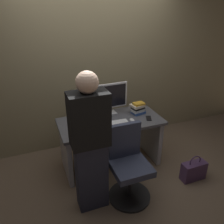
{
  "coord_description": "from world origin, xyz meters",
  "views": [
    {
      "loc": [
        -0.99,
        -2.63,
        2.2
      ],
      "look_at": [
        0.0,
        -0.05,
        0.88
      ],
      "focal_mm": 37.02,
      "sensor_mm": 36.0,
      "label": 1
    }
  ],
  "objects_px": {
    "cup_by_monitor": "(74,118)",
    "cell_phone": "(149,118)",
    "keyboard": "(112,124)",
    "desk": "(111,134)",
    "book_stack": "(138,108)",
    "handbag": "(193,171)",
    "monitor": "(109,97)",
    "cup_near_keyboard": "(80,128)",
    "person_at_desk": "(90,145)",
    "office_chair": "(128,167)",
    "mouse": "(132,120)"
  },
  "relations": [
    {
      "from": "person_at_desk",
      "to": "handbag",
      "type": "relative_size",
      "value": 4.34
    },
    {
      "from": "mouse",
      "to": "book_stack",
      "type": "bearing_deg",
      "value": 46.65
    },
    {
      "from": "desk",
      "to": "cup_by_monitor",
      "type": "height_order",
      "value": "cup_by_monitor"
    },
    {
      "from": "desk",
      "to": "person_at_desk",
      "type": "relative_size",
      "value": 0.87
    },
    {
      "from": "keyboard",
      "to": "cup_by_monitor",
      "type": "relative_size",
      "value": 4.91
    },
    {
      "from": "desk",
      "to": "cup_near_keyboard",
      "type": "xyz_separation_m",
      "value": [
        -0.46,
        -0.13,
        0.27
      ]
    },
    {
      "from": "monitor",
      "to": "cup_by_monitor",
      "type": "relative_size",
      "value": 6.17
    },
    {
      "from": "desk",
      "to": "keyboard",
      "type": "height_order",
      "value": "keyboard"
    },
    {
      "from": "desk",
      "to": "mouse",
      "type": "xyz_separation_m",
      "value": [
        0.26,
        -0.13,
        0.24
      ]
    },
    {
      "from": "cup_by_monitor",
      "to": "handbag",
      "type": "distance_m",
      "value": 1.77
    },
    {
      "from": "person_at_desk",
      "to": "cup_near_keyboard",
      "type": "xyz_separation_m",
      "value": [
        0.01,
        0.51,
        -0.06
      ]
    },
    {
      "from": "desk",
      "to": "mouse",
      "type": "bearing_deg",
      "value": -26.09
    },
    {
      "from": "cup_near_keyboard",
      "to": "keyboard",
      "type": "bearing_deg",
      "value": 2.45
    },
    {
      "from": "office_chair",
      "to": "cup_by_monitor",
      "type": "distance_m",
      "value": 1.0
    },
    {
      "from": "keyboard",
      "to": "cup_near_keyboard",
      "type": "relative_size",
      "value": 4.34
    },
    {
      "from": "monitor",
      "to": "book_stack",
      "type": "xyz_separation_m",
      "value": [
        0.39,
        -0.14,
        -0.17
      ]
    },
    {
      "from": "person_at_desk",
      "to": "cell_phone",
      "type": "distance_m",
      "value": 1.12
    },
    {
      "from": "keyboard",
      "to": "person_at_desk",
      "type": "bearing_deg",
      "value": -127.92
    },
    {
      "from": "desk",
      "to": "cup_near_keyboard",
      "type": "height_order",
      "value": "cup_near_keyboard"
    },
    {
      "from": "monitor",
      "to": "keyboard",
      "type": "xyz_separation_m",
      "value": [
        -0.07,
        -0.32,
        -0.25
      ]
    },
    {
      "from": "office_chair",
      "to": "cell_phone",
      "type": "height_order",
      "value": "office_chair"
    },
    {
      "from": "cup_near_keyboard",
      "to": "book_stack",
      "type": "xyz_separation_m",
      "value": [
        0.91,
        0.2,
        0.04
      ]
    },
    {
      "from": "mouse",
      "to": "handbag",
      "type": "xyz_separation_m",
      "value": [
        0.67,
        -0.59,
        -0.61
      ]
    },
    {
      "from": "keyboard",
      "to": "cell_phone",
      "type": "bearing_deg",
      "value": 0.26
    },
    {
      "from": "keyboard",
      "to": "mouse",
      "type": "height_order",
      "value": "mouse"
    },
    {
      "from": "cup_by_monitor",
      "to": "cell_phone",
      "type": "bearing_deg",
      "value": -17.59
    },
    {
      "from": "mouse",
      "to": "cup_by_monitor",
      "type": "distance_m",
      "value": 0.79
    },
    {
      "from": "desk",
      "to": "cell_phone",
      "type": "xyz_separation_m",
      "value": [
        0.52,
        -0.14,
        0.23
      ]
    },
    {
      "from": "keyboard",
      "to": "cell_phone",
      "type": "relative_size",
      "value": 2.99
    },
    {
      "from": "book_stack",
      "to": "handbag",
      "type": "distance_m",
      "value": 1.14
    },
    {
      "from": "monitor",
      "to": "book_stack",
      "type": "height_order",
      "value": "monitor"
    },
    {
      "from": "person_at_desk",
      "to": "keyboard",
      "type": "xyz_separation_m",
      "value": [
        0.46,
        0.53,
        -0.1
      ]
    },
    {
      "from": "desk",
      "to": "office_chair",
      "type": "bearing_deg",
      "value": -91.77
    },
    {
      "from": "office_chair",
      "to": "desk",
      "type": "bearing_deg",
      "value": 88.23
    },
    {
      "from": "monitor",
      "to": "cup_near_keyboard",
      "type": "relative_size",
      "value": 5.46
    },
    {
      "from": "office_chair",
      "to": "mouse",
      "type": "height_order",
      "value": "office_chair"
    },
    {
      "from": "person_at_desk",
      "to": "handbag",
      "type": "bearing_deg",
      "value": -3.08
    },
    {
      "from": "person_at_desk",
      "to": "handbag",
      "type": "xyz_separation_m",
      "value": [
        1.4,
        -0.08,
        -0.7
      ]
    },
    {
      "from": "handbag",
      "to": "cup_by_monitor",
      "type": "bearing_deg",
      "value": 147.4
    },
    {
      "from": "keyboard",
      "to": "book_stack",
      "type": "distance_m",
      "value": 0.5
    },
    {
      "from": "office_chair",
      "to": "keyboard",
      "type": "xyz_separation_m",
      "value": [
        0.0,
        0.54,
        0.31
      ]
    },
    {
      "from": "keyboard",
      "to": "cup_near_keyboard",
      "type": "xyz_separation_m",
      "value": [
        -0.45,
        -0.02,
        0.04
      ]
    },
    {
      "from": "cup_by_monitor",
      "to": "cell_phone",
      "type": "xyz_separation_m",
      "value": [
        0.98,
        -0.31,
        -0.04
      ]
    },
    {
      "from": "desk",
      "to": "book_stack",
      "type": "height_order",
      "value": "book_stack"
    },
    {
      "from": "cup_by_monitor",
      "to": "book_stack",
      "type": "bearing_deg",
      "value": -6.94
    },
    {
      "from": "mouse",
      "to": "person_at_desk",
      "type": "bearing_deg",
      "value": -145.22
    },
    {
      "from": "cup_near_keyboard",
      "to": "cup_by_monitor",
      "type": "distance_m",
      "value": 0.31
    },
    {
      "from": "person_at_desk",
      "to": "book_stack",
      "type": "height_order",
      "value": "person_at_desk"
    },
    {
      "from": "desk",
      "to": "office_chair",
      "type": "relative_size",
      "value": 1.51
    },
    {
      "from": "desk",
      "to": "book_stack",
      "type": "bearing_deg",
      "value": 8.18
    }
  ]
}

